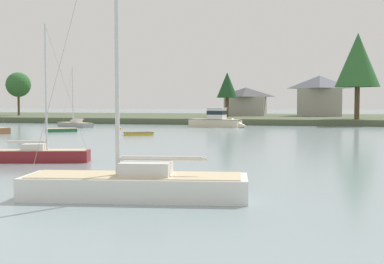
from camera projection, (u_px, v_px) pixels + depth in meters
far_shore_bank at (261, 118)px, 105.45m from camera, size 248.70×43.63×1.00m
cruiser_cream at (220, 123)px, 78.01m from camera, size 9.22×3.97×4.77m
sailboat_maroon at (39, 159)px, 32.49m from camera, size 6.39×3.11×9.10m
sailboat_white at (136, 191)px, 20.18m from camera, size 8.97×3.86×13.80m
dinghy_yellow at (139, 134)px, 58.95m from camera, size 3.56×2.92×0.49m
dinghy_green at (61, 130)px, 66.18m from camera, size 4.09×3.80×0.60m
sailboat_grey at (75, 126)px, 78.77m from camera, size 6.98×5.09×9.57m
mooring_buoy_orange at (120, 129)px, 72.25m from camera, size 0.48×0.48×0.53m
shore_tree_far_left at (227, 85)px, 96.75m from camera, size 3.89×3.89×8.37m
shore_tree_left_mid at (358, 60)px, 83.71m from camera, size 7.11×7.11×13.95m
shore_tree_inland_a at (18, 85)px, 109.07m from camera, size 5.18×5.18×9.06m
cottage_hillside at (319, 95)px, 104.46m from camera, size 9.24×8.14×8.14m
cottage_eastern at (246, 101)px, 107.62m from camera, size 8.79×7.02×5.82m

